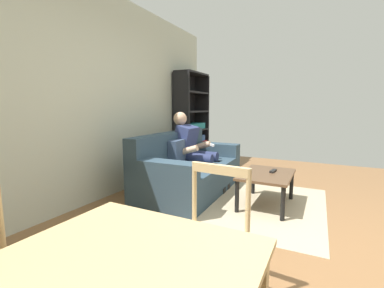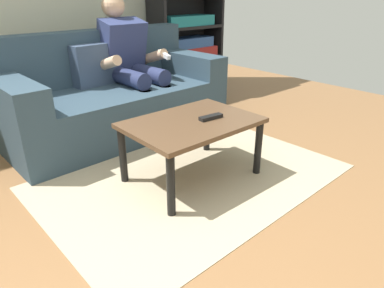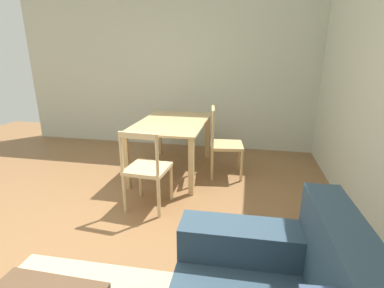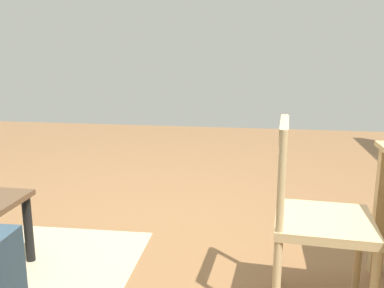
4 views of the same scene
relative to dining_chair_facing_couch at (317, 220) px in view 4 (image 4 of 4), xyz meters
The scene contains 2 objects.
ground_plane 1.09m from the dining_chair_facing_couch, 27.20° to the right, with size 8.36×8.36×0.00m, color brown.
dining_chair_facing_couch is the anchor object (origin of this frame).
Camera 4 is at (-0.61, 2.25, 1.18)m, focal length 39.19 mm.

